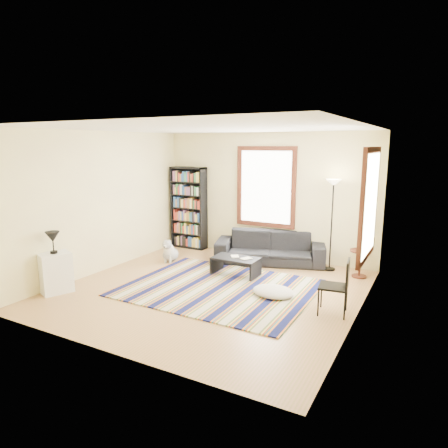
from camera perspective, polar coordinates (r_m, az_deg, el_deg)
The scene contains 21 objects.
floor at distance 7.22m, azimuth -1.92°, elevation -9.68°, with size 5.00×5.00×0.10m, color #B07950.
ceiling at distance 6.75m, azimuth -2.08°, elevation 13.98°, with size 5.00×5.00×0.10m, color white.
wall_back at distance 9.10m, azimuth 6.17°, elevation 4.07°, with size 5.00×0.10×2.80m, color #CEBB8B.
wall_front at distance 4.86m, azimuth -17.41°, elevation -2.70°, with size 5.00×0.10×2.80m, color #CEBB8B.
wall_left at distance 8.40m, azimuth -17.19°, elevation 3.04°, with size 0.10×5.00×2.80m, color #CEBB8B.
wall_right at distance 5.98m, azimuth 19.58°, elevation -0.27°, with size 0.10×5.00×2.80m, color #CEBB8B.
window_back at distance 9.01m, azimuth 6.00°, elevation 5.28°, with size 1.20×0.06×1.60m, color white.
window_right at distance 6.74m, azimuth 20.10°, elevation 2.66°, with size 0.06×1.20×1.60m, color white.
rug at distance 7.25m, azimuth -0.71°, elevation -9.08°, with size 3.26×2.61×0.02m, color #0D1244.
sofa at distance 8.74m, azimuth 6.58°, elevation -3.33°, with size 0.91×2.32×0.68m, color black.
bookshelf at distance 9.87m, azimuth -5.05°, elevation 2.31°, with size 0.90×0.30×2.00m, color black.
coffee_table at distance 7.88m, azimuth 1.68°, elevation -6.08°, with size 0.90×0.50×0.36m, color black.
book_a at distance 7.87m, azimuth 1.04°, elevation -4.66°, with size 0.20×0.15×0.02m, color beige.
book_b at distance 7.81m, azimuth 2.84°, elevation -4.82°, with size 0.15×0.21×0.02m, color beige.
floor_cushion at distance 6.89m, azimuth 7.07°, elevation -9.55°, with size 0.72×0.54×0.18m, color beige.
floor_lamp at distance 8.33m, azimuth 15.10°, elevation -0.20°, with size 0.30×0.30×1.86m, color black, non-canonical shape.
side_table at distance 8.19m, azimuth 18.83°, elevation -5.38°, with size 0.40×0.40×0.54m, color #4E1E13.
folding_chair at distance 6.30m, azimuth 15.36°, elevation -8.61°, with size 0.42×0.40×0.86m, color black.
white_cabinet at distance 7.55m, azimuth -22.92°, elevation -6.43°, with size 0.38×0.50×0.70m, color white.
table_lamp at distance 7.41m, azimuth -23.23°, elevation -2.45°, with size 0.24×0.24×0.38m, color black, non-canonical shape.
dog at distance 8.87m, azimuth -7.65°, elevation -3.70°, with size 0.36×0.51×0.51m, color silver, non-canonical shape.
Camera 1 is at (3.42, -5.81, 2.53)m, focal length 32.00 mm.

